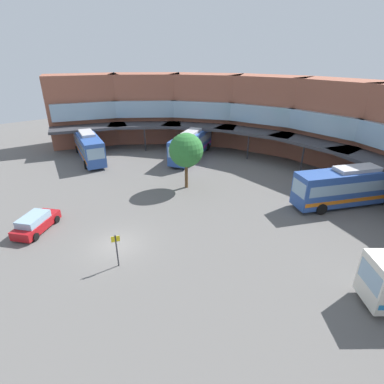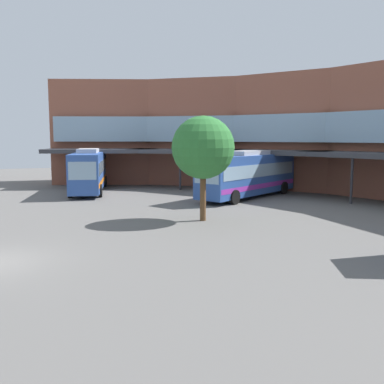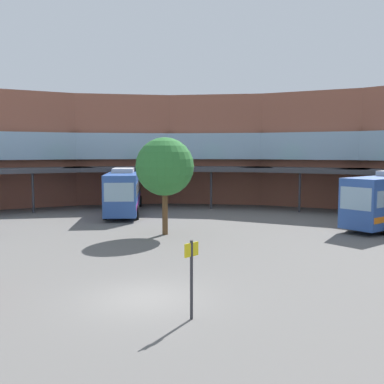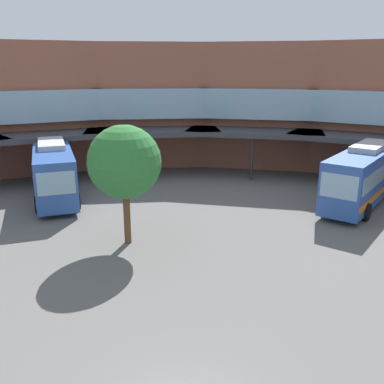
% 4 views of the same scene
% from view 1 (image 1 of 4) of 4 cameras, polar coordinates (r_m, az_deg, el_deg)
% --- Properties ---
extents(ground_plane, '(114.41, 114.41, 0.00)m').
position_cam_1_polar(ground_plane, '(25.25, -13.99, -9.69)').
color(ground_plane, '#605E5B').
extents(station_building, '(70.43, 32.77, 10.98)m').
position_cam_1_polar(station_building, '(37.02, 18.34, 10.38)').
color(station_building, '#93543F').
rests_on(station_building, ground).
extents(bus_0, '(7.38, 12.10, 4.01)m').
position_cam_1_polar(bus_0, '(33.88, 28.22, 1.07)').
color(bus_0, '#2D519E').
rests_on(bus_0, ground).
extents(bus_1, '(8.14, 11.29, 3.92)m').
position_cam_1_polar(bus_1, '(44.20, -0.11, 9.10)').
color(bus_1, '#2D519E').
rests_on(bus_1, ground).
extents(bus_3, '(11.70, 4.77, 3.98)m').
position_cam_1_polar(bus_3, '(45.74, -19.02, 8.33)').
color(bus_3, '#2D519E').
rests_on(bus_3, ground).
extents(parked_car, '(4.21, 4.52, 1.53)m').
position_cam_1_polar(parked_car, '(29.23, -27.50, -5.22)').
color(parked_car, '#A51419').
rests_on(parked_car, ground).
extents(plaza_tree, '(3.75, 3.75, 6.28)m').
position_cam_1_polar(plaza_tree, '(32.96, -1.12, 7.89)').
color(plaza_tree, brown).
rests_on(plaza_tree, ground).
extents(stop_sign_post, '(0.23, 0.58, 2.59)m').
position_cam_1_polar(stop_sign_post, '(22.15, -14.12, -10.16)').
color(stop_sign_post, '#2D2D33').
rests_on(stop_sign_post, ground).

